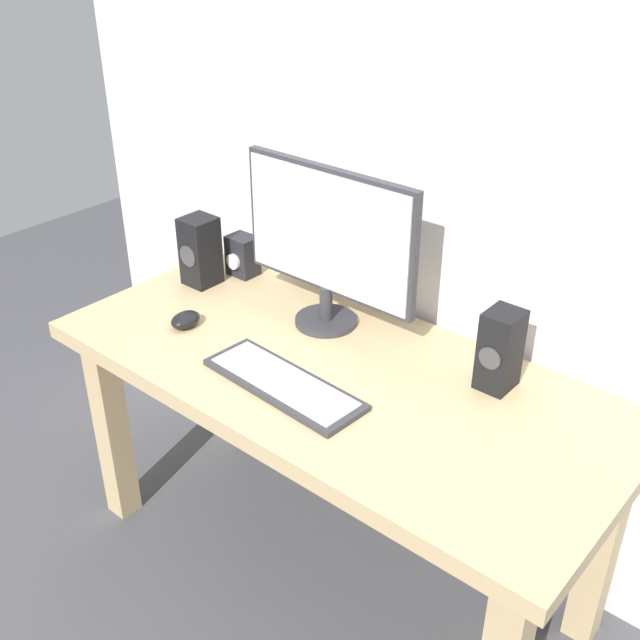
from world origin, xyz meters
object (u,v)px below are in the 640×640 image
at_px(monitor, 328,240).
at_px(audio_controller, 242,256).
at_px(desk, 334,402).
at_px(mouse, 185,320).
at_px(speaker_right, 500,350).
at_px(speaker_left, 200,251).
at_px(keyboard_primary, 284,384).

xyz_separation_m(monitor, audio_controller, (-0.40, 0.06, -0.19)).
height_order(desk, audio_controller, audio_controller).
bearing_deg(monitor, mouse, -136.02).
bearing_deg(desk, speaker_right, 28.79).
xyz_separation_m(monitor, mouse, (-0.28, -0.27, -0.23)).
height_order(mouse, speaker_left, speaker_left).
xyz_separation_m(monitor, speaker_left, (-0.45, -0.06, -0.14)).
xyz_separation_m(desk, keyboard_primary, (-0.04, -0.15, 0.12)).
bearing_deg(monitor, desk, -45.86).
height_order(desk, monitor, monitor).
relative_size(speaker_right, audio_controller, 1.61).
xyz_separation_m(keyboard_primary, audio_controller, (-0.52, 0.37, 0.05)).
bearing_deg(mouse, desk, 8.09).
distance_m(monitor, audio_controller, 0.44).
relative_size(keyboard_primary, speaker_left, 2.11).
height_order(desk, mouse, mouse).
relative_size(desk, monitor, 2.73).
distance_m(speaker_left, audio_controller, 0.14).
distance_m(desk, keyboard_primary, 0.19).
height_order(monitor, keyboard_primary, monitor).
relative_size(desk, mouse, 16.58).
xyz_separation_m(speaker_right, audio_controller, (-0.91, 0.03, -0.04)).
relative_size(mouse, audio_controller, 0.72).
height_order(desk, speaker_right, speaker_right).
xyz_separation_m(mouse, speaker_left, (-0.17, 0.21, 0.09)).
xyz_separation_m(desk, audio_controller, (-0.56, 0.23, 0.17)).
height_order(mouse, speaker_right, speaker_right).
xyz_separation_m(desk, speaker_left, (-0.61, 0.10, 0.21)).
bearing_deg(keyboard_primary, speaker_right, 41.13).
xyz_separation_m(keyboard_primary, speaker_right, (0.39, 0.34, 0.09)).
bearing_deg(monitor, audio_controller, 171.50).
height_order(speaker_left, audio_controller, speaker_left).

